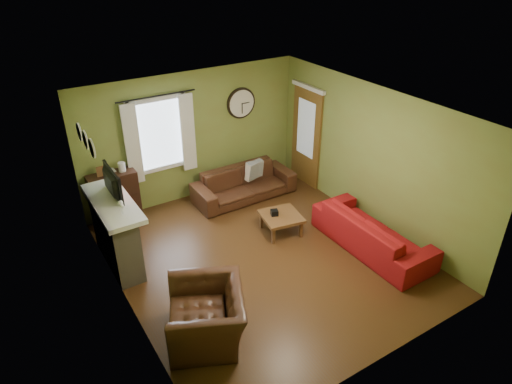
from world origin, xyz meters
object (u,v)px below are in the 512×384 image
coffee_table (281,224)px  bookshelf (115,199)px  armchair (206,315)px  sofa_red (372,232)px  sofa_brown (244,184)px

coffee_table → bookshelf: bearing=141.6°
armchair → coffee_table: (2.28, 1.53, -0.19)m
bookshelf → sofa_red: 4.70m
bookshelf → coffee_table: (2.43, -1.93, -0.33)m
sofa_brown → sofa_red: (0.95, -2.72, 0.02)m
sofa_red → coffee_table: bearing=40.4°
bookshelf → sofa_brown: bearing=-9.9°
bookshelf → coffee_table: 3.11m
bookshelf → sofa_red: bookshelf is taller
bookshelf → sofa_brown: bookshelf is taller
bookshelf → armchair: (0.15, -3.45, -0.14)m
coffee_table → sofa_brown: bearing=86.2°
armchair → sofa_brown: bearing=166.3°
sofa_red → armchair: size_ratio=1.97×
bookshelf → armchair: size_ratio=0.90×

